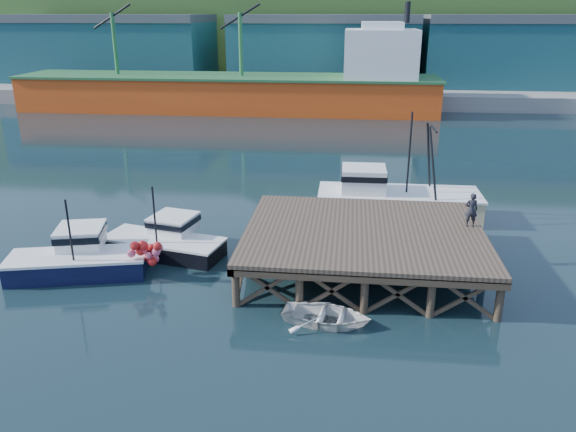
# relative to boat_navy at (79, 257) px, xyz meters

# --- Properties ---
(ground) EXTENTS (300.00, 300.00, 0.00)m
(ground) POSITION_rel_boat_navy_xyz_m (8.76, 2.20, -0.85)
(ground) COLOR black
(ground) RESTS_ON ground
(wharf) EXTENTS (12.00, 10.00, 2.62)m
(wharf) POSITION_rel_boat_navy_xyz_m (14.26, 2.01, 1.09)
(wharf) COLOR brown
(wharf) RESTS_ON ground
(far_quay) EXTENTS (160.00, 40.00, 2.00)m
(far_quay) POSITION_rel_boat_navy_xyz_m (8.76, 72.20, 0.15)
(far_quay) COLOR gray
(far_quay) RESTS_ON ground
(warehouse_left) EXTENTS (32.00, 16.00, 9.00)m
(warehouse_left) POSITION_rel_boat_navy_xyz_m (-26.24, 67.20, 5.65)
(warehouse_left) COLOR #195253
(warehouse_left) RESTS_ON far_quay
(warehouse_mid) EXTENTS (28.00, 16.00, 9.00)m
(warehouse_mid) POSITION_rel_boat_navy_xyz_m (8.76, 67.20, 5.65)
(warehouse_mid) COLOR #195253
(warehouse_mid) RESTS_ON far_quay
(warehouse_right) EXTENTS (30.00, 16.00, 9.00)m
(warehouse_right) POSITION_rel_boat_navy_xyz_m (38.76, 67.20, 5.65)
(warehouse_right) COLOR #195253
(warehouse_right) RESTS_ON far_quay
(cargo_ship) EXTENTS (55.50, 10.00, 13.75)m
(cargo_ship) POSITION_rel_boat_navy_xyz_m (0.30, 50.20, 2.46)
(cargo_ship) COLOR #DE4914
(cargo_ship) RESTS_ON ground
(hillside) EXTENTS (220.00, 50.00, 22.00)m
(hillside) POSITION_rel_boat_navy_xyz_m (8.76, 102.20, 10.15)
(hillside) COLOR #2D511E
(hillside) RESTS_ON ground
(boat_navy) EXTENTS (7.15, 4.51, 4.23)m
(boat_navy) POSITION_rel_boat_navy_xyz_m (0.00, 0.00, 0.00)
(boat_navy) COLOR #0E1133
(boat_navy) RESTS_ON ground
(boat_black) EXTENTS (6.96, 5.77, 4.07)m
(boat_black) POSITION_rel_boat_navy_xyz_m (3.58, 2.94, -0.10)
(boat_black) COLOR black
(boat_black) RESTS_ON ground
(trawler) EXTENTS (10.24, 3.73, 6.84)m
(trawler) POSITION_rel_boat_navy_xyz_m (16.37, 10.06, 0.56)
(trawler) COLOR beige
(trawler) RESTS_ON ground
(dinghy) EXTENTS (4.17, 3.26, 0.79)m
(dinghy) POSITION_rel_boat_navy_xyz_m (12.68, -3.60, -0.46)
(dinghy) COLOR silver
(dinghy) RESTS_ON ground
(dockworker) EXTENTS (0.66, 0.44, 1.77)m
(dockworker) POSITION_rel_boat_navy_xyz_m (19.66, 3.31, 2.16)
(dockworker) COLOR black
(dockworker) RESTS_ON wharf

